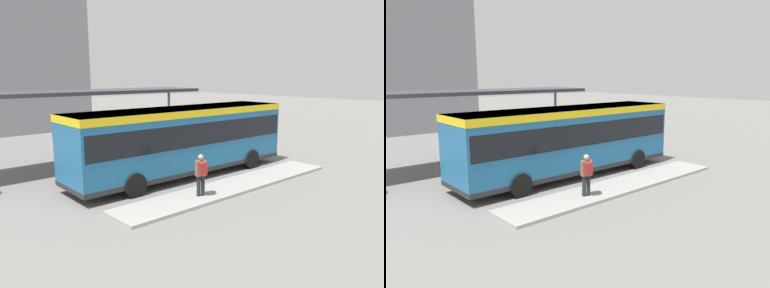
{
  "view_description": "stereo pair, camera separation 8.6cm",
  "coord_description": "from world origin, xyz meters",
  "views": [
    {
      "loc": [
        -11.12,
        -13.02,
        4.68
      ],
      "look_at": [
        0.56,
        0.0,
        1.43
      ],
      "focal_mm": 35.0,
      "sensor_mm": 36.0,
      "label": 1
    },
    {
      "loc": [
        -11.05,
        -13.08,
        4.68
      ],
      "look_at": [
        0.56,
        0.0,
        1.43
      ],
      "focal_mm": 35.0,
      "sensor_mm": 36.0,
      "label": 2
    }
  ],
  "objects": [
    {
      "name": "ground_plane",
      "position": [
        0.0,
        0.0,
        0.0
      ],
      "size": [
        120.0,
        120.0,
        0.0
      ],
      "primitive_type": "plane",
      "color": "slate"
    },
    {
      "name": "bicycle_red",
      "position": [
        8.9,
        2.94,
        0.38
      ],
      "size": [
        0.48,
        1.74,
        0.75
      ],
      "rotation": [
        0.0,
        0.0,
        -1.48
      ],
      "color": "black",
      "rests_on": "ground_plane"
    },
    {
      "name": "bicycle_green",
      "position": [
        8.61,
        4.67,
        0.37
      ],
      "size": [
        0.48,
        1.69,
        0.73
      ],
      "rotation": [
        0.0,
        0.0,
        1.64
      ],
      "color": "black",
      "rests_on": "ground_plane"
    },
    {
      "name": "bicycle_yellow",
      "position": [
        8.95,
        3.81,
        0.36
      ],
      "size": [
        0.48,
        1.64,
        0.71
      ],
      "rotation": [
        0.0,
        0.0,
        1.45
      ],
      "color": "black",
      "rests_on": "ground_plane"
    },
    {
      "name": "station_shelter",
      "position": [
        -2.49,
        5.15,
        3.75
      ],
      "size": [
        13.52,
        3.19,
        3.88
      ],
      "color": "#383D47",
      "rests_on": "ground_plane"
    },
    {
      "name": "pedestrian_waiting",
      "position": [
        -1.73,
        -3.07,
        1.05
      ],
      "size": [
        0.46,
        0.5,
        1.62
      ],
      "rotation": [
        0.0,
        0.0,
        1.22
      ],
      "color": "#232328",
      "rests_on": "curb_island"
    },
    {
      "name": "city_bus",
      "position": [
        0.01,
        -0.0,
        1.86
      ],
      "size": [
        11.23,
        2.78,
        3.19
      ],
      "rotation": [
        0.0,
        0.0,
        -0.01
      ],
      "color": "#1E6093",
      "rests_on": "ground_plane"
    },
    {
      "name": "curb_island",
      "position": [
        0.33,
        -2.89,
        0.06
      ],
      "size": [
        11.32,
        1.8,
        0.12
      ],
      "color": "#9E9E99",
      "rests_on": "ground_plane"
    }
  ]
}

